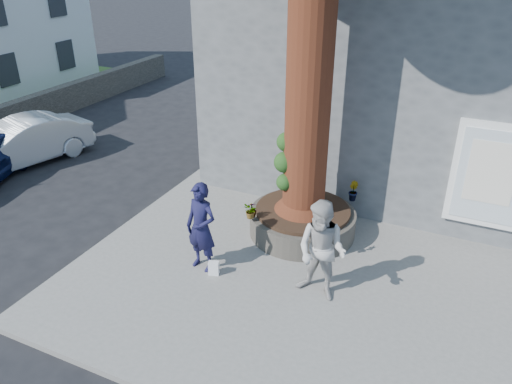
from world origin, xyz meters
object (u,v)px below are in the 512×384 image
at_px(woman, 322,251).
at_px(planter, 302,221).
at_px(car_silver, 22,143).
at_px(man, 201,227).

bearing_deg(woman, planter, 127.07).
bearing_deg(planter, woman, -61.64).
bearing_deg(planter, car_silver, 177.23).
relative_size(planter, car_silver, 0.58).
distance_m(planter, woman, 2.26).
height_order(man, woman, woman).
xyz_separation_m(planter, car_silver, (-8.79, 0.42, 0.24)).
relative_size(man, woman, 0.95).
distance_m(man, car_silver, 7.87).
bearing_deg(car_silver, planter, 12.71).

